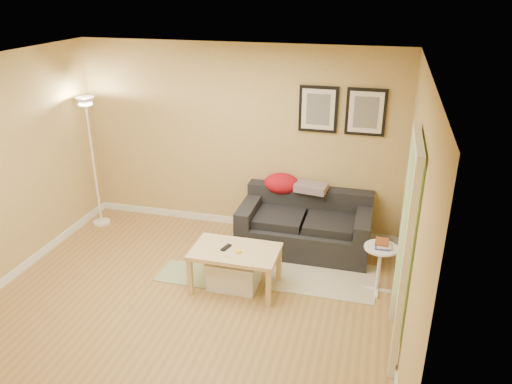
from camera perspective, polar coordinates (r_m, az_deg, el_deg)
floor at (r=5.73m, az=-7.69°, el=-12.43°), size 4.50×4.50×0.00m
ceiling at (r=4.73m, az=-9.39°, el=14.17°), size 4.50×4.50×0.00m
wall_back at (r=6.86m, az=-2.00°, el=6.04°), size 4.50×0.00×4.50m
wall_front at (r=3.58m, az=-21.13°, el=-12.85°), size 4.50×0.00×4.50m
wall_right at (r=4.74m, az=17.56°, el=-3.18°), size 0.00×4.00×4.00m
baseboard_back at (r=7.31m, az=-1.89°, el=-3.39°), size 4.50×0.02×0.10m
baseboard_left at (r=6.79m, az=-25.71°, el=-8.16°), size 0.02×4.00×0.10m
baseboard_right at (r=5.39m, az=15.82°, el=-15.19°), size 0.02×4.00×0.10m
sofa at (r=6.56m, az=5.65°, el=-3.60°), size 1.70×0.90×0.75m
red_throw at (r=6.76m, az=2.97°, el=0.98°), size 0.48×0.36×0.28m
plaid_throw at (r=6.63m, az=6.37°, el=0.51°), size 0.45×0.32×0.10m
framed_print_left at (r=6.48m, az=7.18°, el=9.45°), size 0.50×0.04×0.60m
framed_print_right at (r=6.43m, az=12.54°, el=8.98°), size 0.50×0.04×0.60m
area_rug at (r=6.14m, az=7.78°, el=-9.70°), size 1.25×0.85×0.01m
green_runner at (r=6.21m, az=-7.84°, el=-9.30°), size 0.70×0.50×0.01m
coffee_table at (r=5.80m, az=-2.37°, el=-8.79°), size 1.05×0.70×0.50m
remote_control at (r=5.70m, az=-3.47°, el=-6.40°), size 0.09×0.17×0.02m
tape_roll at (r=5.61m, az=-2.02°, el=-6.85°), size 0.07×0.07×0.03m
storage_bin at (r=5.86m, az=-2.56°, el=-9.25°), size 0.58×0.43×0.36m
side_table at (r=5.88m, az=13.94°, el=-8.61°), size 0.38×0.38×0.58m
book_stack at (r=5.73m, az=14.36°, el=-5.78°), size 0.18×0.23×0.07m
floor_lamp at (r=7.38m, az=-18.16°, el=2.81°), size 0.25×0.25×1.89m
doorway at (r=4.72m, az=16.61°, el=-6.90°), size 0.12×1.01×2.13m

